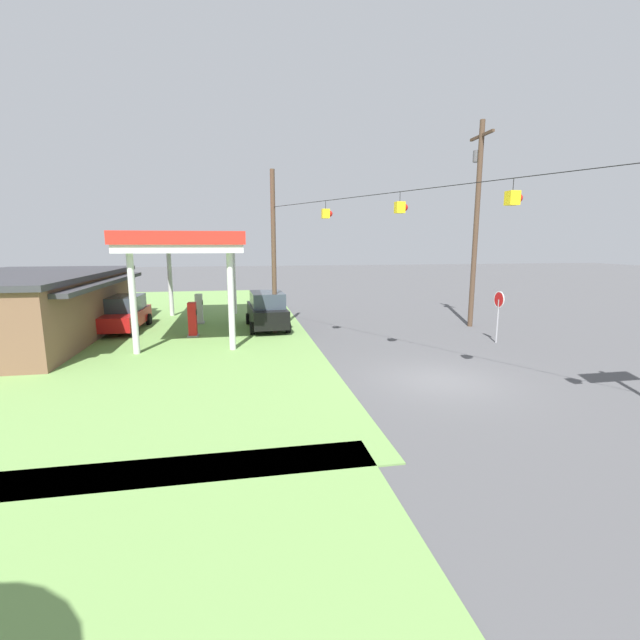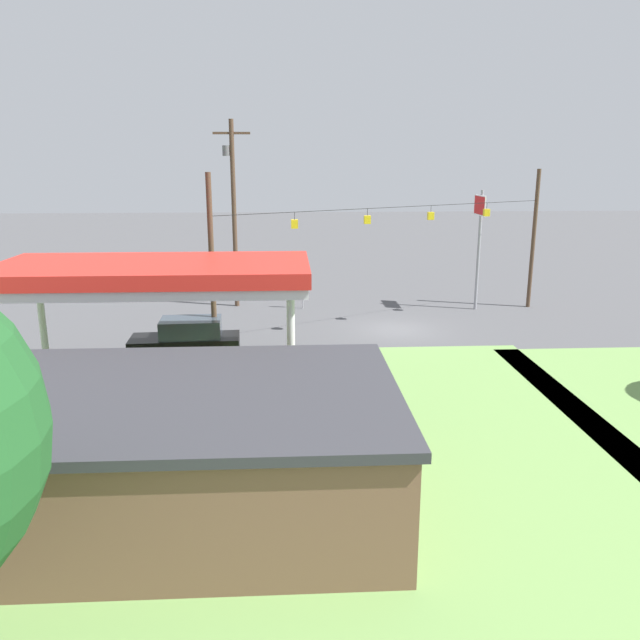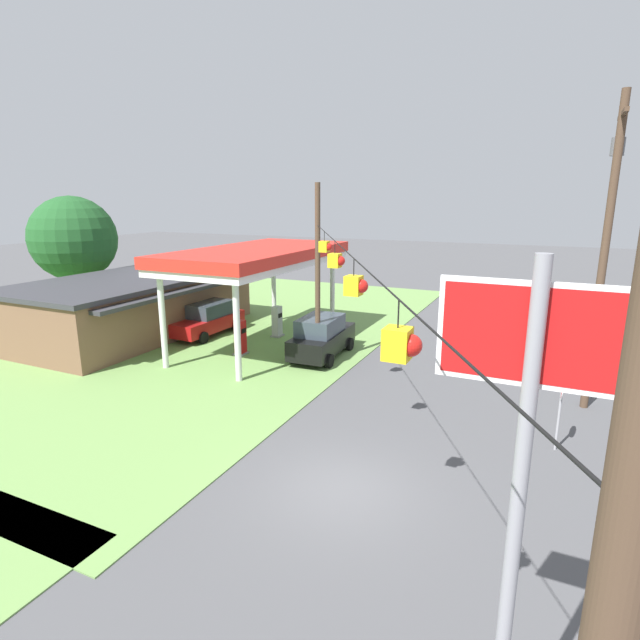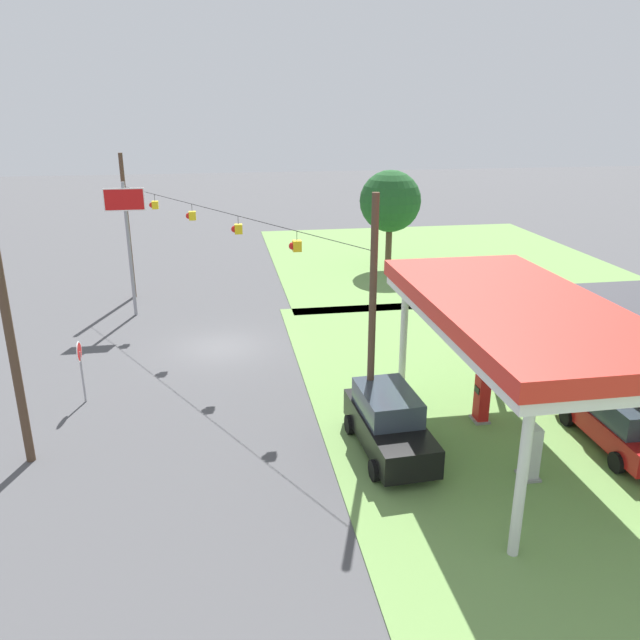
{
  "view_description": "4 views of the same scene",
  "coord_description": "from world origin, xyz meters",
  "px_view_note": "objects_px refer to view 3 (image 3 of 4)",
  "views": [
    {
      "loc": [
        -13.27,
        6.74,
        4.71
      ],
      "look_at": [
        3.59,
        3.6,
        1.64
      ],
      "focal_mm": 24.0,
      "sensor_mm": 36.0,
      "label": 1
    },
    {
      "loc": [
        5.88,
        32.19,
        8.84
      ],
      "look_at": [
        4.33,
        3.43,
        1.48
      ],
      "focal_mm": 35.0,
      "sensor_mm": 36.0,
      "label": 2
    },
    {
      "loc": [
        -11.19,
        -4.62,
        7.73
      ],
      "look_at": [
        5.63,
        3.24,
        3.17
      ],
      "focal_mm": 28.0,
      "sensor_mm": 36.0,
      "label": 3
    },
    {
      "loc": [
        27.98,
        0.14,
        10.96
      ],
      "look_at": [
        3.25,
        4.23,
        2.25
      ],
      "focal_mm": 35.0,
      "sensor_mm": 36.0,
      "label": 4
    }
  ],
  "objects_px": {
    "car_at_pumps_rear": "(208,319)",
    "utility_pole_main": "(606,241)",
    "fuel_pump_far": "(277,322)",
    "stop_sign_roadside": "(561,396)",
    "gas_station_canopy": "(258,258)",
    "stop_sign_overhead": "(525,440)",
    "tree_behind_station": "(73,239)",
    "gas_station_store": "(134,305)",
    "car_at_pumps_front": "(322,337)",
    "fuel_pump_near": "(240,339)"
  },
  "relations": [
    {
      "from": "stop_sign_overhead",
      "to": "gas_station_canopy",
      "type": "bearing_deg",
      "value": 39.97
    },
    {
      "from": "gas_station_canopy",
      "to": "stop_sign_roadside",
      "type": "distance_m",
      "value": 15.9
    },
    {
      "from": "car_at_pumps_front",
      "to": "stop_sign_roadside",
      "type": "height_order",
      "value": "stop_sign_roadside"
    },
    {
      "from": "car_at_pumps_rear",
      "to": "fuel_pump_far",
      "type": "bearing_deg",
      "value": 109.41
    },
    {
      "from": "gas_station_canopy",
      "to": "fuel_pump_near",
      "type": "height_order",
      "value": "gas_station_canopy"
    },
    {
      "from": "fuel_pump_near",
      "to": "car_at_pumps_front",
      "type": "xyz_separation_m",
      "value": [
        1.41,
        -3.86,
        0.2
      ]
    },
    {
      "from": "stop_sign_overhead",
      "to": "tree_behind_station",
      "type": "distance_m",
      "value": 33.72
    },
    {
      "from": "utility_pole_main",
      "to": "tree_behind_station",
      "type": "distance_m",
      "value": 30.63
    },
    {
      "from": "car_at_pumps_front",
      "to": "gas_station_store",
      "type": "bearing_deg",
      "value": 88.59
    },
    {
      "from": "gas_station_canopy",
      "to": "tree_behind_station",
      "type": "relative_size",
      "value": 1.45
    },
    {
      "from": "gas_station_canopy",
      "to": "gas_station_store",
      "type": "bearing_deg",
      "value": 95.41
    },
    {
      "from": "gas_station_store",
      "to": "stop_sign_overhead",
      "type": "height_order",
      "value": "stop_sign_overhead"
    },
    {
      "from": "car_at_pumps_front",
      "to": "utility_pole_main",
      "type": "xyz_separation_m",
      "value": [
        -1.29,
        -11.59,
        5.19
      ]
    },
    {
      "from": "car_at_pumps_rear",
      "to": "utility_pole_main",
      "type": "distance_m",
      "value": 20.15
    },
    {
      "from": "stop_sign_overhead",
      "to": "utility_pole_main",
      "type": "relative_size",
      "value": 0.64
    },
    {
      "from": "gas_station_store",
      "to": "car_at_pumps_front",
      "type": "bearing_deg",
      "value": -88.4
    },
    {
      "from": "stop_sign_roadside",
      "to": "car_at_pumps_front",
      "type": "bearing_deg",
      "value": -117.03
    },
    {
      "from": "car_at_pumps_front",
      "to": "stop_sign_overhead",
      "type": "xyz_separation_m",
      "value": [
        -15.96,
        -9.88,
        4.04
      ]
    },
    {
      "from": "stop_sign_roadside",
      "to": "gas_station_canopy",
      "type": "bearing_deg",
      "value": -112.01
    },
    {
      "from": "gas_station_canopy",
      "to": "stop_sign_roadside",
      "type": "height_order",
      "value": "gas_station_canopy"
    },
    {
      "from": "gas_station_store",
      "to": "utility_pole_main",
      "type": "height_order",
      "value": "utility_pole_main"
    },
    {
      "from": "utility_pole_main",
      "to": "tree_behind_station",
      "type": "bearing_deg",
      "value": 84.47
    },
    {
      "from": "fuel_pump_near",
      "to": "utility_pole_main",
      "type": "bearing_deg",
      "value": -89.52
    },
    {
      "from": "gas_station_canopy",
      "to": "car_at_pumps_front",
      "type": "distance_m",
      "value": 5.34
    },
    {
      "from": "stop_sign_overhead",
      "to": "car_at_pumps_front",
      "type": "bearing_deg",
      "value": 31.77
    },
    {
      "from": "fuel_pump_near",
      "to": "fuel_pump_far",
      "type": "distance_m",
      "value": 3.7
    },
    {
      "from": "utility_pole_main",
      "to": "car_at_pumps_rear",
      "type": "bearing_deg",
      "value": 83.22
    },
    {
      "from": "stop_sign_roadside",
      "to": "utility_pole_main",
      "type": "distance_m",
      "value": 6.13
    },
    {
      "from": "fuel_pump_near",
      "to": "car_at_pumps_front",
      "type": "distance_m",
      "value": 4.11
    },
    {
      "from": "utility_pole_main",
      "to": "tree_behind_station",
      "type": "relative_size",
      "value": 1.42
    },
    {
      "from": "utility_pole_main",
      "to": "stop_sign_overhead",
      "type": "bearing_deg",
      "value": 173.35
    },
    {
      "from": "stop_sign_roadside",
      "to": "fuel_pump_far",
      "type": "bearing_deg",
      "value": -118.01
    },
    {
      "from": "fuel_pump_near",
      "to": "stop_sign_overhead",
      "type": "distance_m",
      "value": 20.45
    },
    {
      "from": "fuel_pump_near",
      "to": "car_at_pumps_front",
      "type": "height_order",
      "value": "car_at_pumps_front"
    },
    {
      "from": "utility_pole_main",
      "to": "car_at_pumps_front",
      "type": "bearing_deg",
      "value": 83.67
    },
    {
      "from": "fuel_pump_near",
      "to": "utility_pole_main",
      "type": "distance_m",
      "value": 16.37
    },
    {
      "from": "gas_station_store",
      "to": "stop_sign_roadside",
      "type": "bearing_deg",
      "value": -102.68
    },
    {
      "from": "gas_station_canopy",
      "to": "car_at_pumps_front",
      "type": "relative_size",
      "value": 2.35
    },
    {
      "from": "car_at_pumps_front",
      "to": "car_at_pumps_rear",
      "type": "bearing_deg",
      "value": 79.54
    },
    {
      "from": "stop_sign_overhead",
      "to": "tree_behind_station",
      "type": "bearing_deg",
      "value": 58.5
    },
    {
      "from": "stop_sign_roadside",
      "to": "tree_behind_station",
      "type": "relative_size",
      "value": 0.32
    },
    {
      "from": "fuel_pump_near",
      "to": "stop_sign_roadside",
      "type": "xyz_separation_m",
      "value": [
        -4.01,
        -14.49,
        0.96
      ]
    },
    {
      "from": "gas_station_canopy",
      "to": "fuel_pump_far",
      "type": "relative_size",
      "value": 6.42
    },
    {
      "from": "fuel_pump_far",
      "to": "fuel_pump_near",
      "type": "bearing_deg",
      "value": 180.0
    },
    {
      "from": "stop_sign_overhead",
      "to": "utility_pole_main",
      "type": "distance_m",
      "value": 14.82
    },
    {
      "from": "stop_sign_roadside",
      "to": "gas_station_store",
      "type": "bearing_deg",
      "value": -102.68
    },
    {
      "from": "gas_station_store",
      "to": "tree_behind_station",
      "type": "relative_size",
      "value": 1.76
    },
    {
      "from": "fuel_pump_near",
      "to": "stop_sign_overhead",
      "type": "relative_size",
      "value": 0.25
    },
    {
      "from": "car_at_pumps_rear",
      "to": "stop_sign_roadside",
      "type": "bearing_deg",
      "value": 71.77
    },
    {
      "from": "car_at_pumps_front",
      "to": "stop_sign_overhead",
      "type": "height_order",
      "value": "stop_sign_overhead"
    }
  ]
}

